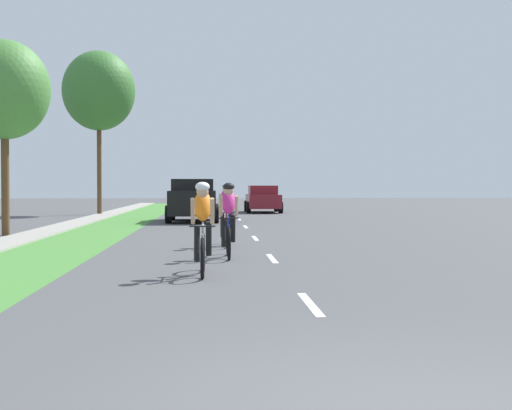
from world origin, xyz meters
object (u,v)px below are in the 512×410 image
object	(u,v)px
cyclist_distant	(226,214)
street_tree_near	(4,90)
suv_black	(193,199)
cyclist_trailing	(228,219)
cyclist_lead	(203,228)
street_tree_far	(99,91)
sedan_maroon	(263,199)

from	to	relation	value
cyclist_distant	street_tree_near	bearing A→B (deg)	147.54
street_tree_near	suv_black	bearing A→B (deg)	55.86
cyclist_distant	cyclist_trailing	bearing A→B (deg)	-90.42
cyclist_lead	cyclist_trailing	xyz separation A→B (m)	(0.50, 2.84, 0.00)
street_tree_far	suv_black	bearing A→B (deg)	-55.06
cyclist_lead	street_tree_near	world-z (taller)	street_tree_near
cyclist_lead	sedan_maroon	world-z (taller)	cyclist_lead
cyclist_distant	suv_black	size ratio (longest dim) A/B	0.37
suv_black	sedan_maroon	world-z (taller)	suv_black
cyclist_lead	street_tree_near	distance (m)	12.14
cyclist_trailing	suv_black	xyz separation A→B (m)	(-1.13, 15.09, 0.14)
sedan_maroon	street_tree_near	size ratio (longest dim) A/B	0.73
street_tree_far	cyclist_trailing	bearing A→B (deg)	-74.52
sedan_maroon	street_tree_near	world-z (taller)	street_tree_near
cyclist_distant	sedan_maroon	xyz separation A→B (m)	(2.55, 21.99, -0.04)
cyclist_lead	street_tree_near	bearing A→B (deg)	121.69
suv_black	street_tree_near	bearing A→B (deg)	-124.14
cyclist_trailing	cyclist_distant	bearing A→B (deg)	89.58
cyclist_trailing	suv_black	size ratio (longest dim) A/B	0.37
cyclist_lead	street_tree_near	size ratio (longest dim) A/B	0.29
cyclist_distant	street_tree_far	distance (m)	21.23
cyclist_distant	suv_black	xyz separation A→B (m)	(-1.15, 12.27, 0.14)
cyclist_trailing	street_tree_far	xyz separation A→B (m)	(-6.18, 22.32, 5.62)
suv_black	sedan_maroon	distance (m)	10.39
cyclist_distant	street_tree_far	bearing A→B (deg)	107.64
sedan_maroon	cyclist_distant	bearing A→B (deg)	-96.60
cyclist_trailing	street_tree_near	distance (m)	10.28
cyclist_distant	suv_black	world-z (taller)	suv_black
suv_black	sedan_maroon	size ratio (longest dim) A/B	1.09
cyclist_distant	street_tree_near	distance (m)	8.62
cyclist_lead	suv_black	distance (m)	17.94
suv_black	street_tree_near	xyz separation A→B (m)	(-5.47, -8.07, 3.45)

